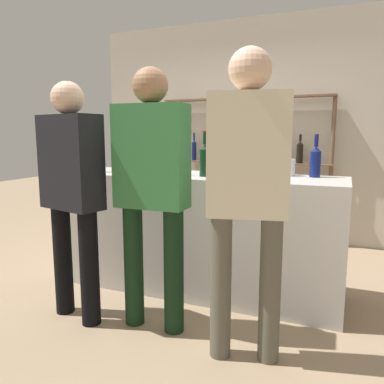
# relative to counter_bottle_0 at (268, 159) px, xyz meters

# --- Properties ---
(ground_plane) EXTENTS (16.00, 16.00, 0.00)m
(ground_plane) POSITION_rel_counter_bottle_0_xyz_m (-0.60, -0.22, -1.14)
(ground_plane) COLOR #9E8466
(bar_counter) EXTENTS (2.53, 0.67, 1.01)m
(bar_counter) POSITION_rel_counter_bottle_0_xyz_m (-0.60, -0.22, -0.64)
(bar_counter) COLOR #B7B2AD
(bar_counter) RESTS_ON ground_plane
(back_wall) EXTENTS (4.13, 0.12, 2.80)m
(back_wall) POSITION_rel_counter_bottle_0_xyz_m (-0.60, 1.71, 0.26)
(back_wall) COLOR #B2A899
(back_wall) RESTS_ON ground_plane
(back_shelf) EXTENTS (2.17, 0.18, 1.81)m
(back_shelf) POSITION_rel_counter_bottle_0_xyz_m (-0.59, 1.53, 0.06)
(back_shelf) COLOR brown
(back_shelf) RESTS_ON ground_plane
(counter_bottle_0) EXTENTS (0.08, 0.08, 0.34)m
(counter_bottle_0) POSITION_rel_counter_bottle_0_xyz_m (0.00, 0.00, 0.00)
(counter_bottle_0) COLOR silver
(counter_bottle_0) RESTS_ON bar_counter
(counter_bottle_1) EXTENTS (0.09, 0.09, 0.34)m
(counter_bottle_1) POSITION_rel_counter_bottle_0_xyz_m (-0.52, -0.06, 0.00)
(counter_bottle_1) COLOR brown
(counter_bottle_1) RESTS_ON bar_counter
(counter_bottle_2) EXTENTS (0.08, 0.08, 0.36)m
(counter_bottle_2) POSITION_rel_counter_bottle_0_xyz_m (-1.52, -0.36, 0.01)
(counter_bottle_2) COLOR black
(counter_bottle_2) RESTS_ON bar_counter
(counter_bottle_3) EXTENTS (0.08, 0.08, 0.34)m
(counter_bottle_3) POSITION_rel_counter_bottle_0_xyz_m (0.39, -0.03, 0.00)
(counter_bottle_3) COLOR #0F1956
(counter_bottle_3) RESTS_ON bar_counter
(counter_bottle_4) EXTENTS (0.09, 0.09, 0.35)m
(counter_bottle_4) POSITION_rel_counter_bottle_0_xyz_m (-0.76, -0.34, 0.00)
(counter_bottle_4) COLOR brown
(counter_bottle_4) RESTS_ON bar_counter
(counter_bottle_5) EXTENTS (0.09, 0.09, 0.37)m
(counter_bottle_5) POSITION_rel_counter_bottle_0_xyz_m (-0.45, -0.31, 0.01)
(counter_bottle_5) COLOR black
(counter_bottle_5) RESTS_ON bar_counter
(cork_jar) EXTENTS (0.12, 0.12, 0.14)m
(cork_jar) POSITION_rel_counter_bottle_0_xyz_m (0.17, -0.01, -0.06)
(cork_jar) COLOR silver
(cork_jar) RESTS_ON bar_counter
(customer_left) EXTENTS (0.52, 0.32, 1.71)m
(customer_left) POSITION_rel_counter_bottle_0_xyz_m (-1.18, -1.06, -0.15)
(customer_left) COLOR black
(customer_left) RESTS_ON ground_plane
(customer_right) EXTENTS (0.49, 0.30, 1.83)m
(customer_right) POSITION_rel_counter_bottle_0_xyz_m (0.10, -1.09, -0.06)
(customer_right) COLOR #575347
(customer_right) RESTS_ON ground_plane
(customer_center) EXTENTS (0.49, 0.23, 1.79)m
(customer_center) POSITION_rel_counter_bottle_0_xyz_m (-0.59, -0.97, -0.10)
(customer_center) COLOR black
(customer_center) RESTS_ON ground_plane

